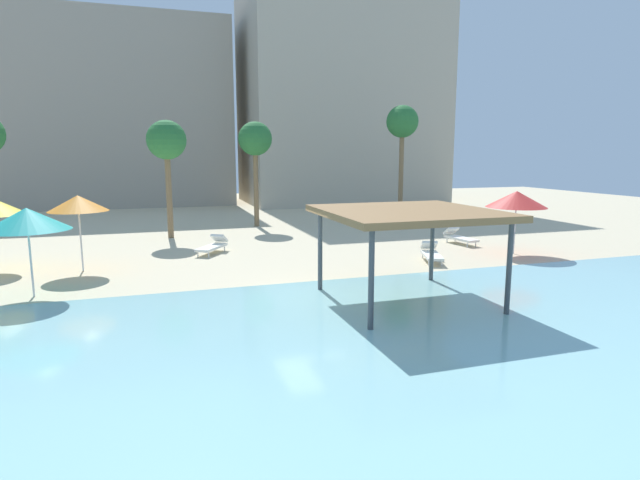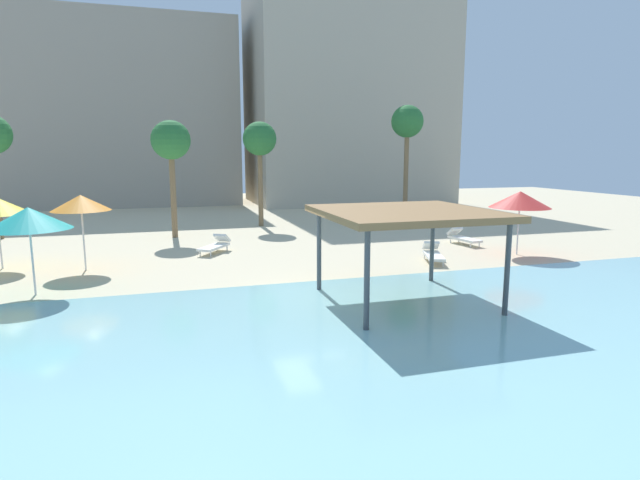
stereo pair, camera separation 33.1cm
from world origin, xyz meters
name	(u,v)px [view 2 (the right image)]	position (x,y,z in m)	size (l,w,h in m)	color
ground_plane	(320,295)	(0.00, 0.00, 0.00)	(80.00, 80.00, 0.00)	beige
lagoon_water	(396,361)	(0.00, -5.25, 0.02)	(44.00, 13.50, 0.04)	#8CC6CC
shade_pavilion	(406,215)	(2.03, -1.46, 2.47)	(4.54, 4.54, 2.63)	#42474C
beach_umbrella_red_0	(520,200)	(9.64, 3.56, 2.29)	(2.46, 2.46, 2.63)	silver
beach_umbrella_orange_3	(81,203)	(-7.12, 5.64, 2.42)	(2.03, 2.03, 2.71)	silver
beach_umbrella_teal_4	(29,218)	(-8.10, 2.45, 2.29)	(2.35, 2.35, 2.62)	silver
lounge_chair_0	(462,237)	(8.82, 6.36, 0.33)	(0.79, 1.95, 0.74)	white
lounge_chair_1	(216,245)	(-2.29, 7.62, 0.33)	(1.56, 1.91, 0.74)	white
lounge_chair_3	(433,253)	(5.56, 3.25, 0.33)	(1.21, 1.99, 0.74)	white
palm_tree_0	(407,125)	(9.69, 14.10, 5.82)	(1.90, 1.90, 6.96)	brown
palm_tree_1	(171,143)	(-3.84, 12.30, 4.67)	(1.90, 1.90, 5.75)	brown
palm_tree_3	(260,141)	(1.04, 15.07, 4.84)	(1.90, 1.90, 5.92)	brown
hotel_block_0	(102,115)	(-8.79, 32.81, 7.30)	(21.29, 10.69, 14.61)	#9E9384
hotel_block_1	(347,98)	(11.16, 28.58, 8.85)	(16.28, 9.98, 17.70)	#B2A893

